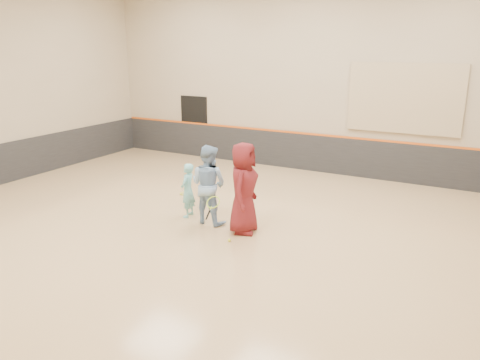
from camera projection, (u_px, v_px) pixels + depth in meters
The scene contains 13 objects.
room at pixel (214, 197), 10.14m from camera, with size 15.04×12.04×6.22m.
wainscot_back at pixel (310, 153), 15.24m from camera, with size 14.90×0.04×1.20m, color #232326.
accent_stripe at pixel (310, 134), 15.06m from camera, with size 14.90×0.03×0.06m, color #D85914.
acoustic_panel at pixel (404, 99), 13.41m from camera, with size 3.20×0.08×2.00m, color tan.
doorway at pixel (194, 126), 17.17m from camera, with size 1.10×0.05×2.20m, color black.
girl at pixel (188, 190), 11.11m from camera, with size 0.48×0.31×1.31m, color #75C9CB.
instructor at pixel (208, 184), 10.67m from camera, with size 0.89×0.70×1.84m, color #85A9CE.
young_man at pixel (244, 188), 10.10m from camera, with size 0.98×0.64×2.01m, color maroon.
held_racket at pixel (213, 202), 10.28m from camera, with size 0.54×0.54×0.51m, color #B6E832, non-canonical shape.
spare_racket at pixel (185, 193), 12.96m from camera, with size 0.66×0.66×0.07m, color #C7E532, non-canonical shape.
ball_under_racket at pixel (229, 240), 9.82m from camera, with size 0.07×0.07×0.07m, color yellow.
ball_in_hand at pixel (248, 179), 9.91m from camera, with size 0.07×0.07×0.07m, color gold.
ball_beside_spare at pixel (209, 193), 12.95m from camera, with size 0.07×0.07×0.07m, color yellow.
Camera 1 is at (5.09, -8.20, 3.99)m, focal length 35.00 mm.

